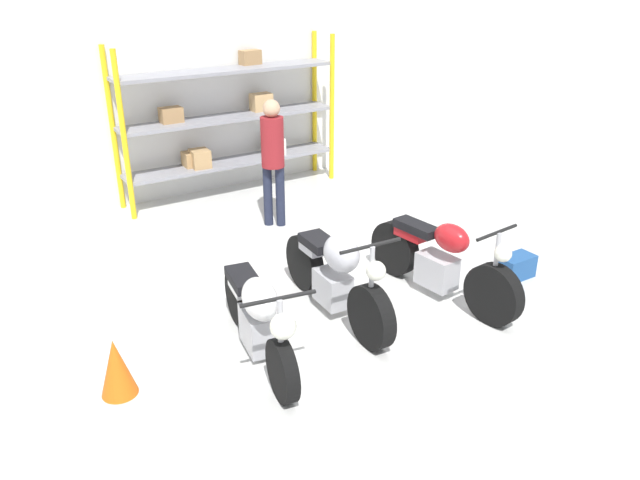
{
  "coord_description": "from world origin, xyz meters",
  "views": [
    {
      "loc": [
        -3.38,
        -4.86,
        3.48
      ],
      "look_at": [
        0.0,
        0.4,
        0.7
      ],
      "focal_mm": 35.0,
      "sensor_mm": 36.0,
      "label": 1
    }
  ],
  "objects_px": {
    "toolbox": "(516,267)",
    "traffic_cone": "(116,367)",
    "shelving_rack": "(230,121)",
    "motorcycle_white": "(258,316)",
    "motorcycle_silver": "(336,276)",
    "person_browsing": "(273,153)",
    "motorcycle_red": "(441,261)"
  },
  "relations": [
    {
      "from": "toolbox",
      "to": "traffic_cone",
      "type": "bearing_deg",
      "value": 175.69
    },
    {
      "from": "shelving_rack",
      "to": "motorcycle_white",
      "type": "relative_size",
      "value": 1.82
    },
    {
      "from": "motorcycle_silver",
      "to": "traffic_cone",
      "type": "xyz_separation_m",
      "value": [
        -2.36,
        -0.09,
        -0.2
      ]
    },
    {
      "from": "motorcycle_silver",
      "to": "toolbox",
      "type": "relative_size",
      "value": 4.67
    },
    {
      "from": "person_browsing",
      "to": "toolbox",
      "type": "bearing_deg",
      "value": 68.54
    },
    {
      "from": "motorcycle_white",
      "to": "motorcycle_red",
      "type": "relative_size",
      "value": 0.93
    },
    {
      "from": "motorcycle_red",
      "to": "motorcycle_silver",
      "type": "bearing_deg",
      "value": -108.56
    },
    {
      "from": "traffic_cone",
      "to": "motorcycle_silver",
      "type": "bearing_deg",
      "value": 2.29
    },
    {
      "from": "motorcycle_silver",
      "to": "motorcycle_red",
      "type": "relative_size",
      "value": 0.96
    },
    {
      "from": "person_browsing",
      "to": "traffic_cone",
      "type": "height_order",
      "value": "person_browsing"
    },
    {
      "from": "motorcycle_red",
      "to": "traffic_cone",
      "type": "xyz_separation_m",
      "value": [
        -3.58,
        0.19,
        -0.16
      ]
    },
    {
      "from": "motorcycle_white",
      "to": "person_browsing",
      "type": "xyz_separation_m",
      "value": [
        1.74,
        2.84,
        0.63
      ]
    },
    {
      "from": "person_browsing",
      "to": "traffic_cone",
      "type": "bearing_deg",
      "value": -8.53
    },
    {
      "from": "motorcycle_white",
      "to": "motorcycle_silver",
      "type": "distance_m",
      "value": 1.09
    },
    {
      "from": "motorcycle_white",
      "to": "traffic_cone",
      "type": "relative_size",
      "value": 3.6
    },
    {
      "from": "shelving_rack",
      "to": "traffic_cone",
      "type": "relative_size",
      "value": 6.57
    },
    {
      "from": "motorcycle_white",
      "to": "traffic_cone",
      "type": "distance_m",
      "value": 1.33
    },
    {
      "from": "person_browsing",
      "to": "toolbox",
      "type": "height_order",
      "value": "person_browsing"
    },
    {
      "from": "toolbox",
      "to": "motorcycle_white",
      "type": "bearing_deg",
      "value": 176.75
    },
    {
      "from": "motorcycle_red",
      "to": "toolbox",
      "type": "distance_m",
      "value": 1.15
    },
    {
      "from": "motorcycle_red",
      "to": "toolbox",
      "type": "height_order",
      "value": "motorcycle_red"
    },
    {
      "from": "person_browsing",
      "to": "motorcycle_silver",
      "type": "bearing_deg",
      "value": 25.34
    },
    {
      "from": "motorcycle_red",
      "to": "toolbox",
      "type": "bearing_deg",
      "value": 76.47
    },
    {
      "from": "motorcycle_silver",
      "to": "traffic_cone",
      "type": "relative_size",
      "value": 3.73
    },
    {
      "from": "shelving_rack",
      "to": "traffic_cone",
      "type": "distance_m",
      "value": 5.42
    },
    {
      "from": "shelving_rack",
      "to": "motorcycle_silver",
      "type": "relative_size",
      "value": 1.76
    },
    {
      "from": "toolbox",
      "to": "motorcycle_silver",
      "type": "bearing_deg",
      "value": 169.1
    },
    {
      "from": "motorcycle_red",
      "to": "traffic_cone",
      "type": "distance_m",
      "value": 3.59
    },
    {
      "from": "motorcycle_silver",
      "to": "traffic_cone",
      "type": "distance_m",
      "value": 2.37
    },
    {
      "from": "shelving_rack",
      "to": "toolbox",
      "type": "distance_m",
      "value": 5.01
    },
    {
      "from": "motorcycle_white",
      "to": "person_browsing",
      "type": "relative_size",
      "value": 1.09
    },
    {
      "from": "shelving_rack",
      "to": "motorcycle_red",
      "type": "xyz_separation_m",
      "value": [
        0.42,
        -4.5,
        -0.75
      ]
    }
  ]
}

